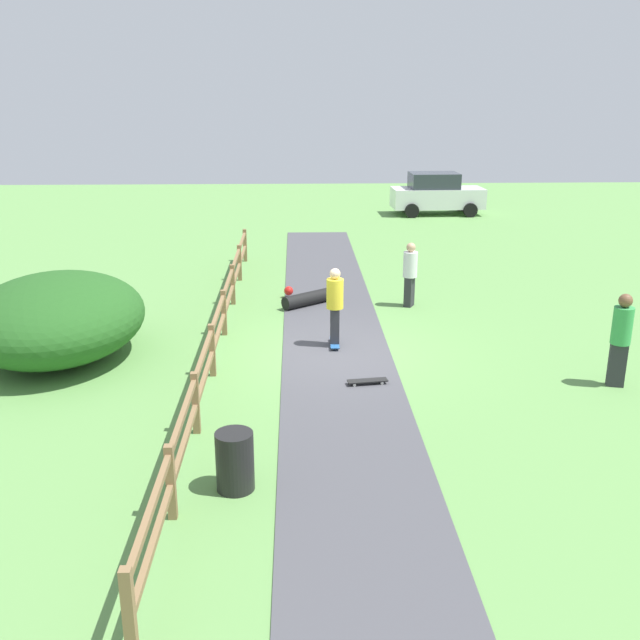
{
  "coord_description": "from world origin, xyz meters",
  "views": [
    {
      "loc": [
        -0.89,
        -15.04,
        5.59
      ],
      "look_at": [
        -0.39,
        -0.76,
        1.0
      ],
      "focal_mm": 40.42,
      "sensor_mm": 36.0,
      "label": 1
    }
  ],
  "objects": [
    {
      "name": "ground_plane",
      "position": [
        0.0,
        0.0,
        0.0
      ],
      "size": [
        60.0,
        60.0,
        0.0
      ],
      "primitive_type": "plane",
      "color": "#60934C"
    },
    {
      "name": "asphalt_path",
      "position": [
        0.0,
        0.0,
        0.01
      ],
      "size": [
        2.4,
        28.0,
        0.02
      ],
      "primitive_type": "cube",
      "color": "#47474C",
      "rests_on": "ground_plane"
    },
    {
      "name": "wooden_fence",
      "position": [
        -2.6,
        0.0,
        0.67
      ],
      "size": [
        0.12,
        18.12,
        1.1
      ],
      "color": "olive",
      "rests_on": "ground_plane"
    },
    {
      "name": "bush_large",
      "position": [
        -6.05,
        -0.1,
        0.91
      ],
      "size": [
        3.69,
        4.43,
        1.82
      ],
      "primitive_type": "ellipsoid",
      "color": "#23561E",
      "rests_on": "ground_plane"
    },
    {
      "name": "trash_bin",
      "position": [
        -1.8,
        -5.7,
        0.45
      ],
      "size": [
        0.56,
        0.56,
        0.9
      ],
      "primitive_type": "cylinder",
      "color": "black",
      "rests_on": "ground_plane"
    },
    {
      "name": "skater_riding",
      "position": [
        -0.02,
        0.38,
        1.03
      ],
      "size": [
        0.39,
        0.8,
        1.81
      ],
      "color": "#265999",
      "rests_on": "asphalt_path"
    },
    {
      "name": "skater_fallen",
      "position": [
        -0.55,
        3.73,
        0.2
      ],
      "size": [
        1.55,
        1.55,
        0.36
      ],
      "color": "black",
      "rests_on": "asphalt_path"
    },
    {
      "name": "skateboard_loose",
      "position": [
        0.51,
        -1.89,
        0.09
      ],
      "size": [
        0.82,
        0.31,
        0.08
      ],
      "color": "black",
      "rests_on": "asphalt_path"
    },
    {
      "name": "bystander_green",
      "position": [
        5.4,
        -2.09,
        1.05
      ],
      "size": [
        0.47,
        0.47,
        1.88
      ],
      "color": "#2D2D33",
      "rests_on": "ground_plane"
    },
    {
      "name": "bystander_white",
      "position": [
        2.16,
        3.51,
        0.96
      ],
      "size": [
        0.51,
        0.51,
        1.74
      ],
      "color": "#2D2D33",
      "rests_on": "ground_plane"
    },
    {
      "name": "parked_car_white",
      "position": [
        5.69,
        18.37,
        0.96
      ],
      "size": [
        4.25,
        2.1,
        1.92
      ],
      "color": "silver",
      "rests_on": "ground_plane"
    }
  ]
}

